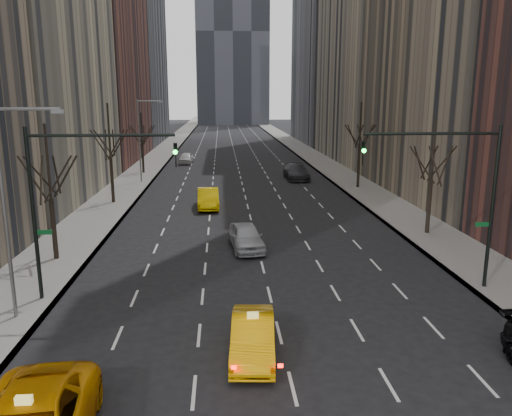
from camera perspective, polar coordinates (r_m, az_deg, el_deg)
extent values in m
cube|color=slate|center=(81.83, -11.04, 5.83)|extent=(4.50, 320.00, 0.15)
cube|color=slate|center=(82.50, 6.20, 6.05)|extent=(4.50, 320.00, 0.15)
cube|color=brown|center=(80.05, -19.17, 21.01)|extent=(14.00, 28.00, 44.00)
cylinder|color=black|center=(31.20, -22.09, -2.22)|extent=(0.28, 0.28, 3.57)
cylinder|color=black|center=(30.50, -22.70, 4.90)|extent=(0.16, 0.16, 4.25)
cylinder|color=black|center=(31.37, -21.82, 3.51)|extent=(0.42, 1.80, 2.52)
cylinder|color=black|center=(30.65, -20.95, 3.38)|extent=(1.74, 0.72, 2.52)
cylinder|color=black|center=(29.90, -21.69, 3.11)|extent=(1.46, 1.25, 2.52)
cylinder|color=black|center=(29.88, -23.33, 2.96)|extent=(0.42, 1.80, 2.52)
cylinder|color=black|center=(30.61, -24.17, 3.10)|extent=(1.74, 0.72, 2.52)
cylinder|color=black|center=(31.35, -23.39, 3.37)|extent=(1.46, 1.25, 2.52)
cylinder|color=black|center=(46.30, -16.12, 3.08)|extent=(0.28, 0.28, 3.99)
cylinder|color=black|center=(45.82, -16.45, 8.47)|extent=(0.16, 0.16, 4.75)
cylinder|color=black|center=(46.70, -15.97, 7.16)|extent=(0.42, 1.80, 2.52)
cylinder|color=black|center=(46.03, -15.30, 7.12)|extent=(1.74, 0.72, 2.52)
cylinder|color=black|center=(45.23, -15.69, 7.01)|extent=(1.46, 1.25, 2.52)
cylinder|color=black|center=(45.12, -16.78, 6.93)|extent=(0.42, 1.80, 2.52)
cylinder|color=black|center=(45.80, -17.44, 6.97)|extent=(1.74, 0.72, 2.52)
cylinder|color=black|center=(46.59, -17.02, 7.08)|extent=(1.46, 1.25, 2.52)
cylinder|color=black|center=(63.88, -12.80, 5.48)|extent=(0.28, 0.28, 3.36)
cylinder|color=black|center=(63.55, -12.96, 8.78)|extent=(0.16, 0.16, 4.00)
cylinder|color=black|center=(64.41, -12.68, 8.15)|extent=(0.42, 1.80, 2.52)
cylinder|color=black|center=(63.77, -12.16, 8.13)|extent=(1.74, 0.72, 2.52)
cylinder|color=black|center=(62.96, -12.40, 8.07)|extent=(1.46, 1.25, 2.52)
cylinder|color=black|center=(62.79, -13.18, 8.02)|extent=(0.42, 1.80, 2.52)
cylinder|color=black|center=(63.44, -13.69, 8.04)|extent=(1.74, 0.72, 2.52)
cylinder|color=black|center=(64.25, -13.44, 8.10)|extent=(1.46, 1.25, 2.52)
cylinder|color=black|center=(36.42, 19.13, 0.04)|extent=(0.28, 0.28, 3.57)
cylinder|color=black|center=(35.82, 19.58, 6.16)|extent=(0.16, 0.16, 4.25)
cylinder|color=black|center=(36.75, 19.18, 4.92)|extent=(0.42, 1.80, 2.52)
cylinder|color=black|center=(36.51, 20.47, 4.78)|extent=(1.74, 0.72, 2.52)
cylinder|color=black|center=(35.69, 20.80, 4.59)|extent=(1.46, 1.25, 2.52)
cylinder|color=black|center=(35.09, 19.79, 4.55)|extent=(0.42, 1.80, 2.52)
cylinder|color=black|center=(35.34, 18.46, 4.69)|extent=(1.74, 0.72, 2.52)
cylinder|color=black|center=(36.17, 18.17, 4.88)|extent=(1.46, 1.25, 2.52)
cylinder|color=black|center=(53.14, 11.64, 4.49)|extent=(0.28, 0.28, 3.99)
cylinder|color=black|center=(52.72, 11.85, 9.19)|extent=(0.16, 0.16, 4.75)
cylinder|color=black|center=(53.64, 11.71, 8.03)|extent=(0.42, 1.80, 2.52)
cylinder|color=black|center=(53.30, 12.56, 7.96)|extent=(1.74, 0.72, 2.52)
cylinder|color=black|center=(52.44, 12.66, 7.88)|extent=(1.46, 1.25, 2.52)
cylinder|color=black|center=(51.94, 11.89, 7.88)|extent=(0.42, 1.80, 2.52)
cylinder|color=black|center=(52.30, 11.02, 7.95)|extent=(1.74, 0.72, 2.52)
cylinder|color=black|center=(53.15, 10.95, 8.02)|extent=(1.46, 1.25, 2.52)
cylinder|color=black|center=(24.81, -24.07, -0.78)|extent=(0.18, 0.18, 8.00)
cylinder|color=black|center=(23.35, -17.29, 7.94)|extent=(6.50, 0.14, 0.14)
imported|color=black|center=(22.91, -9.17, 6.00)|extent=(0.18, 0.22, 1.10)
sphere|color=#0CFF33|center=(22.72, -9.22, 6.32)|extent=(0.20, 0.20, 0.20)
cube|color=#0C5926|center=(24.85, -23.04, -2.57)|extent=(0.70, 0.04, 0.22)
cylinder|color=black|center=(26.68, 25.37, -0.02)|extent=(0.18, 0.18, 8.00)
cylinder|color=black|center=(24.75, 19.52, 8.02)|extent=(6.50, 0.14, 0.14)
imported|color=black|center=(23.74, 12.10, 6.11)|extent=(0.18, 0.22, 1.10)
sphere|color=#0CFF33|center=(23.55, 12.24, 6.42)|extent=(0.20, 0.20, 0.20)
cube|color=#0C5926|center=(26.66, 24.46, -1.72)|extent=(0.70, 0.04, 0.22)
cylinder|color=slate|center=(23.03, -26.77, -0.73)|extent=(0.16, 0.16, 9.00)
cylinder|color=slate|center=(22.05, -24.73, 10.24)|extent=(2.60, 0.14, 0.14)
cube|color=slate|center=(21.67, -21.69, 10.22)|extent=(0.50, 0.22, 0.15)
cylinder|color=slate|center=(56.59, -13.19, 7.46)|extent=(0.16, 0.16, 9.00)
cylinder|color=slate|center=(56.20, -12.07, 11.87)|extent=(2.60, 0.14, 0.14)
cube|color=slate|center=(56.05, -10.83, 11.82)|extent=(0.50, 0.22, 0.15)
imported|color=#FFAD05|center=(19.07, -0.37, -14.48)|extent=(1.89, 4.60, 1.48)
imported|color=#B0B2B8|center=(31.46, -1.16, -3.29)|extent=(2.47, 4.93, 1.61)
imported|color=yellow|center=(43.20, -5.49, 1.10)|extent=(1.97, 5.16, 1.68)
imported|color=#303035|center=(58.23, 4.62, 4.15)|extent=(2.58, 6.15, 1.77)
imported|color=silver|center=(72.63, -7.98, 5.67)|extent=(2.13, 4.68, 1.56)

